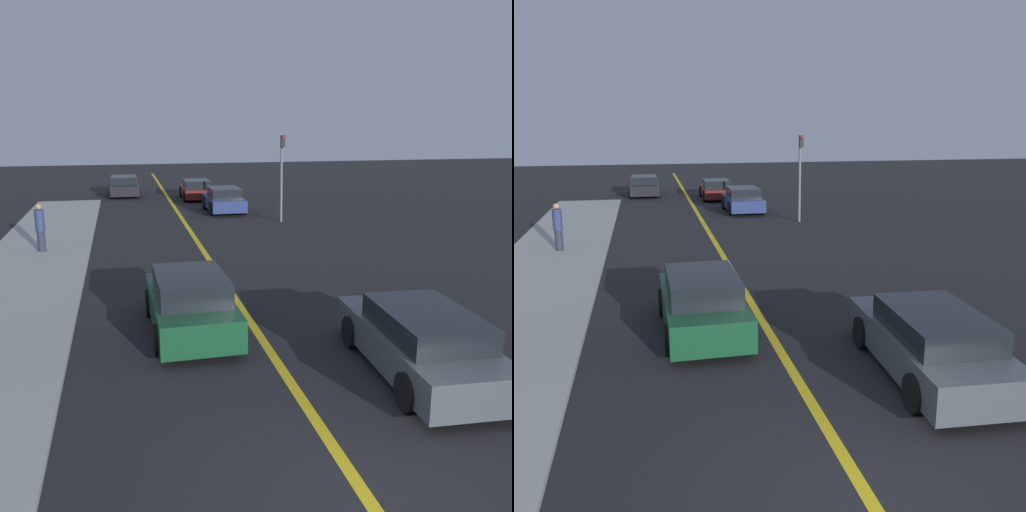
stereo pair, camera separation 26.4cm
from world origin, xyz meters
TOP-DOWN VIEW (x-y plane):
  - ground_plane at (0.00, 0.00)m, footprint 120.00×120.00m
  - road_center_line at (0.00, 18.00)m, footprint 0.20×60.00m
  - sidewalk_left at (-5.85, 14.81)m, footprint 3.54×29.62m
  - car_near_right_lane at (2.50, 3.49)m, footprint 2.09×4.64m
  - car_ahead_center at (-1.47, 6.69)m, footprint 1.91×4.18m
  - car_far_distant at (2.41, 23.93)m, footprint 1.89×3.83m
  - car_parked_left_lot at (1.67, 29.47)m, footprint 1.87×3.87m
  - car_oncoming_far at (-2.66, 32.08)m, footprint 1.92×4.27m
  - pedestrian_by_sign at (-5.77, 15.78)m, footprint 0.33×0.33m
  - traffic_light at (4.54, 20.32)m, footprint 0.18×0.40m

SIDE VIEW (x-z plane):
  - ground_plane at x=0.00m, z-range 0.00..0.00m
  - road_center_line at x=0.00m, z-range 0.00..0.01m
  - sidewalk_left at x=-5.85m, z-range 0.00..0.11m
  - car_parked_left_lot at x=1.67m, z-range -0.01..1.17m
  - car_oncoming_far at x=-2.66m, z-range -0.02..1.26m
  - car_far_distant at x=2.41m, z-range -0.02..1.29m
  - car_near_right_lane at x=2.50m, z-range -0.01..1.30m
  - car_ahead_center at x=-1.47m, z-range -0.03..1.38m
  - pedestrian_by_sign at x=-5.77m, z-range 0.11..1.84m
  - traffic_light at x=4.54m, z-range 0.46..4.53m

